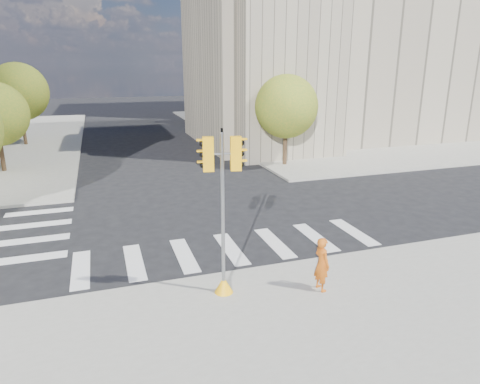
% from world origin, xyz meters
% --- Properties ---
extents(ground, '(160.00, 160.00, 0.00)m').
position_xyz_m(ground, '(0.00, 0.00, 0.00)').
color(ground, black).
rests_on(ground, ground).
extents(sidewalk_far_right, '(28.00, 40.00, 0.15)m').
position_xyz_m(sidewalk_far_right, '(20.00, 26.00, 0.07)').
color(sidewalk_far_right, gray).
rests_on(sidewalk_far_right, ground).
extents(civic_building, '(26.00, 16.00, 19.39)m').
position_xyz_m(civic_building, '(15.59, 19.12, 7.26)').
color(civic_building, gray).
rests_on(civic_building, ground).
extents(office_tower, '(20.00, 18.00, 30.00)m').
position_xyz_m(office_tower, '(22.00, 42.00, 15.00)').
color(office_tower, '#9EA0A3').
rests_on(office_tower, ground).
extents(tree_lw_far, '(4.80, 4.80, 6.95)m').
position_xyz_m(tree_lw_far, '(-10.50, 24.00, 4.54)').
color(tree_lw_far, '#382616').
rests_on(tree_lw_far, ground).
extents(tree_re_near, '(4.20, 4.20, 6.16)m').
position_xyz_m(tree_re_near, '(7.50, 10.00, 4.05)').
color(tree_re_near, '#382616').
rests_on(tree_re_near, ground).
extents(tree_re_mid, '(4.60, 4.60, 6.66)m').
position_xyz_m(tree_re_mid, '(7.50, 22.00, 4.35)').
color(tree_re_mid, '#382616').
rests_on(tree_re_mid, ground).
extents(tree_re_far, '(4.00, 4.00, 5.88)m').
position_xyz_m(tree_re_far, '(7.50, 34.00, 3.87)').
color(tree_re_far, '#382616').
rests_on(tree_re_far, ground).
extents(lamp_near, '(0.35, 0.18, 8.11)m').
position_xyz_m(lamp_near, '(8.00, 14.00, 4.58)').
color(lamp_near, black).
rests_on(lamp_near, sidewalk_far_right).
extents(lamp_far, '(0.35, 0.18, 8.11)m').
position_xyz_m(lamp_far, '(8.00, 28.00, 4.58)').
color(lamp_far, black).
rests_on(lamp_far, sidewalk_far_right).
extents(traffic_signal, '(1.08, 0.56, 4.96)m').
position_xyz_m(traffic_signal, '(-1.33, -5.26, 2.27)').
color(traffic_signal, '#FFB00D').
rests_on(traffic_signal, sidewalk_near).
extents(photographer, '(0.47, 0.66, 1.69)m').
position_xyz_m(photographer, '(1.52, -6.03, 1.00)').
color(photographer, '#BF5411').
rests_on(photographer, sidewalk_near).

